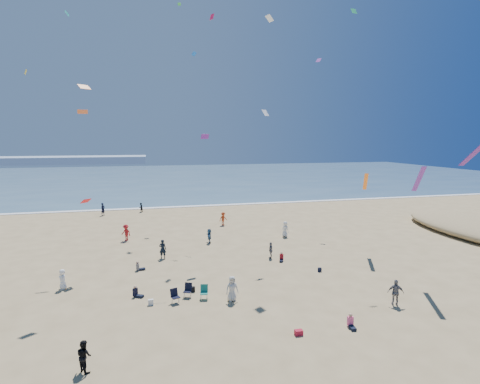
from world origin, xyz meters
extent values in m
plane|color=tan|center=(0.00, 0.00, 0.00)|extent=(220.00, 220.00, 0.00)
cube|color=#476B84|center=(0.00, 95.00, 0.03)|extent=(220.00, 100.00, 0.06)
cube|color=white|center=(0.00, 45.00, 0.04)|extent=(220.00, 1.20, 0.08)
cube|color=#7A8EA8|center=(-60.00, 170.00, 1.60)|extent=(110.00, 20.00, 3.20)
imported|color=#B93E1A|center=(5.23, 30.35, 0.86)|extent=(1.26, 0.97, 1.72)
imported|color=beige|center=(1.30, 7.45, 0.89)|extent=(0.89, 0.60, 1.77)
imported|color=#AE181D|center=(-6.71, 25.50, 0.91)|extent=(1.34, 1.26, 1.82)
imported|color=black|center=(-7.40, 1.38, 0.79)|extent=(0.95, 0.97, 1.58)
imported|color=black|center=(-3.01, 18.16, 0.91)|extent=(0.76, 0.61, 1.82)
imported|color=gray|center=(6.89, 15.73, 0.78)|extent=(0.65, 0.98, 1.55)
imported|color=black|center=(-10.75, 40.65, 0.94)|extent=(0.78, 0.81, 1.88)
imported|color=slate|center=(11.91, 4.13, 0.89)|extent=(1.13, 0.89, 1.79)
imported|color=#2B5277|center=(2.11, 22.39, 0.78)|extent=(0.52, 1.46, 1.55)
imported|color=white|center=(11.00, 22.80, 0.90)|extent=(0.95, 1.05, 1.80)
imported|color=white|center=(-10.60, 12.49, 0.77)|extent=(0.70, 0.87, 1.54)
imported|color=black|center=(-5.39, 41.98, 0.73)|extent=(0.89, 0.89, 1.45)
cube|color=silver|center=(-4.22, 8.11, 0.20)|extent=(0.35, 0.20, 0.40)
cube|color=black|center=(-1.18, 9.66, 0.19)|extent=(0.30, 0.22, 0.38)
cube|color=#B51930|center=(4.01, 2.04, 0.15)|extent=(0.45, 0.30, 0.30)
cube|color=black|center=(9.80, 11.31, 0.17)|extent=(0.28, 0.18, 0.34)
cube|color=#792294|center=(17.76, 29.53, 21.27)|extent=(0.74, 0.76, 0.51)
cube|color=green|center=(1.09, 41.09, 30.54)|extent=(0.52, 0.40, 0.34)
cube|color=#712398|center=(1.09, 17.87, 11.42)|extent=(0.81, 0.45, 0.46)
cube|color=#E01749|center=(4.14, 31.06, 26.04)|extent=(0.55, 0.64, 0.73)
cube|color=blue|center=(0.74, 22.04, 19.60)|extent=(0.60, 0.72, 0.36)
cube|color=#EC581D|center=(-9.49, 18.93, 13.55)|extent=(0.88, 0.41, 0.38)
cube|color=silver|center=(6.76, 16.44, 21.73)|extent=(0.67, 0.82, 0.48)
cube|color=#FB5F0A|center=(-8.40, 13.12, 14.94)|extent=(0.95, 0.89, 0.36)
cube|color=silver|center=(6.83, 17.61, 13.63)|extent=(0.73, 0.69, 0.60)
cube|color=#28B265|center=(14.49, 15.56, 22.67)|extent=(0.48, 0.38, 0.52)
cube|color=red|center=(-9.10, 15.40, 6.19)|extent=(0.89, 0.90, 0.37)
cube|color=yellow|center=(-16.44, 28.83, 18.27)|extent=(0.26, 0.53, 0.54)
cube|color=#27C3D3|center=(-10.39, 19.69, 21.85)|extent=(0.43, 0.61, 0.37)
cube|color=#6728A1|center=(15.95, 7.55, 8.13)|extent=(0.35, 3.14, 2.21)
cube|color=orange|center=(16.38, 15.37, 7.07)|extent=(0.35, 2.64, 1.87)
camera|label=1|loc=(-4.09, -16.72, 11.18)|focal=28.00mm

